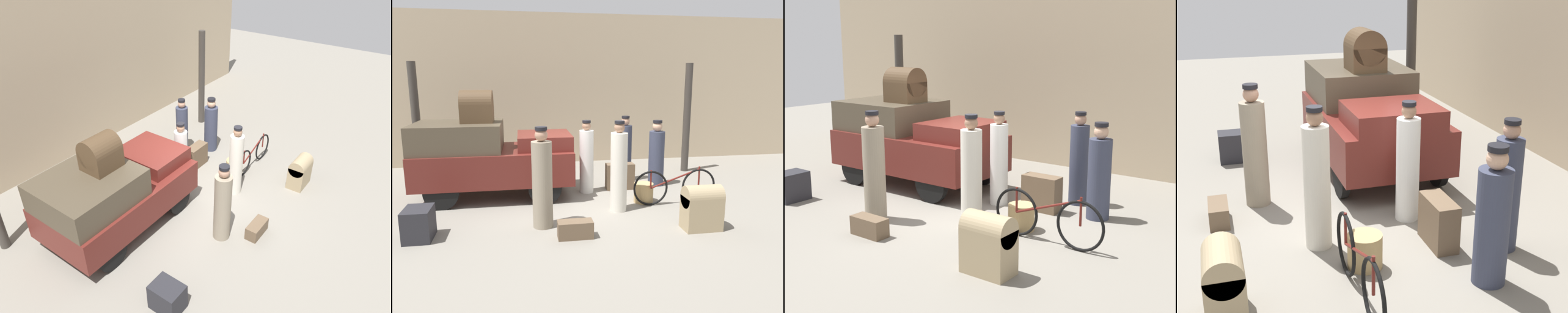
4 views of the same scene
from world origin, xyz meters
TOP-DOWN VIEW (x-y plane):
  - ground_plane at (0.00, 0.00)m, footprint 30.00×30.00m
  - station_building_facade at (0.00, 4.08)m, footprint 16.00×0.15m
  - canopy_pillar_left at (-3.77, 2.25)m, footprint 0.20×0.20m
  - truck at (-1.91, 0.78)m, footprint 3.36×1.75m
  - bicycle at (1.94, -0.49)m, footprint 1.81×0.04m
  - wicker_basket at (1.34, -0.24)m, footprint 0.41×0.41m
  - porter_with_bicycle at (-0.87, -1.25)m, footprint 0.36×0.36m
  - porter_carrying_trunk at (2.05, 0.99)m, footprint 0.38×0.38m
  - porter_standing_middle at (0.26, 0.69)m, footprint 0.32×0.32m
  - conductor_in_dark_uniform at (0.67, -0.66)m, footprint 0.33×0.33m
  - porter_lifting_near_truck at (1.41, 1.54)m, footprint 0.34×0.34m
  - trunk_large_brown at (-0.37, -1.84)m, footprint 0.59×0.27m
  - trunk_barrel_dark at (1.88, -1.85)m, footprint 0.65×0.40m
  - trunk_umber_medium at (1.08, 0.80)m, footprint 0.66×0.29m
  - suitcase_small_leather at (-2.93, -1.45)m, footprint 0.44×0.56m
  - trunk_on_truck_roof at (-2.13, 0.78)m, footprint 0.67×0.58m

SIDE VIEW (x-z plane):
  - ground_plane at x=0.00m, z-range 0.00..0.00m
  - trunk_large_brown at x=-0.37m, z-range 0.00..0.29m
  - wicker_basket at x=1.34m, z-range 0.00..0.41m
  - suitcase_small_leather at x=-2.93m, z-range 0.00..0.53m
  - trunk_umber_medium at x=1.08m, z-range 0.00..0.62m
  - bicycle at x=1.94m, z-range -0.01..0.78m
  - trunk_barrel_dark at x=1.88m, z-range 0.02..0.82m
  - porter_carrying_trunk at x=2.05m, z-range -0.07..1.54m
  - porter_lifting_near_truck at x=1.41m, z-range -0.06..1.61m
  - porter_standing_middle at x=0.26m, z-range -0.06..1.62m
  - porter_with_bicycle at x=-0.87m, z-range -0.07..1.74m
  - conductor_in_dark_uniform at x=0.67m, z-range -0.06..1.75m
  - truck at x=-1.91m, z-range 0.09..1.76m
  - canopy_pillar_left at x=-3.77m, z-range 0.00..3.01m
  - trunk_on_truck_roof at x=-2.13m, z-range 1.65..2.34m
  - station_building_facade at x=0.00m, z-range 0.00..4.50m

